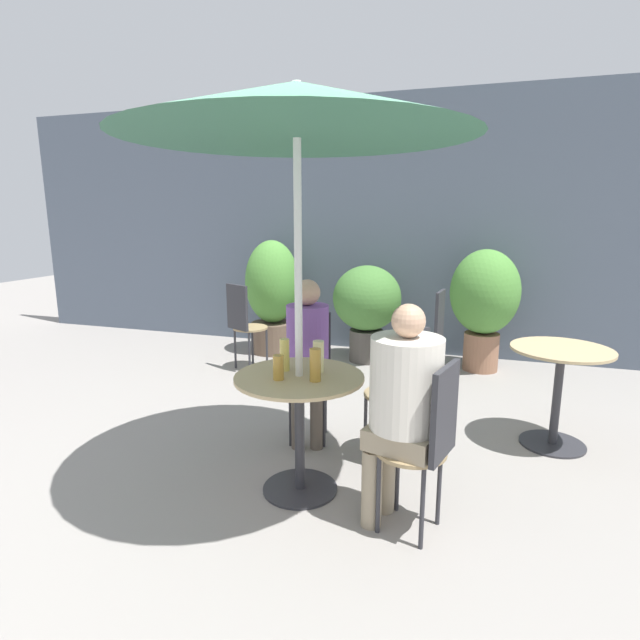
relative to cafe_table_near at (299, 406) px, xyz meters
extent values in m
plane|color=gray|center=(-0.18, -0.15, -0.54)|extent=(20.00, 20.00, 0.00)
cube|color=#4C5666|center=(-0.18, 3.37, 0.96)|extent=(10.00, 0.06, 3.00)
cylinder|color=#2D2D33|center=(0.00, 0.00, -0.53)|extent=(0.46, 0.46, 0.01)
cylinder|color=#2D2D33|center=(0.00, 0.00, -0.18)|extent=(0.06, 0.06, 0.70)
cylinder|color=tan|center=(0.00, 0.00, 0.18)|extent=(0.76, 0.76, 0.02)
cylinder|color=#2D2D33|center=(1.55, 1.13, -0.53)|extent=(0.46, 0.46, 0.01)
cylinder|color=#2D2D33|center=(1.55, 1.13, -0.18)|extent=(0.06, 0.06, 0.70)
cylinder|color=tan|center=(1.55, 1.13, 0.18)|extent=(0.69, 0.69, 0.02)
cylinder|color=#997F56|center=(0.68, -0.19, -0.09)|extent=(0.37, 0.37, 0.02)
cylinder|color=#2D2D33|center=(0.77, -0.33, -0.32)|extent=(0.02, 0.02, 0.44)
cylinder|color=#2D2D33|center=(0.83, -0.10, -0.32)|extent=(0.02, 0.02, 0.44)
cylinder|color=#2D2D33|center=(0.53, -0.27, -0.32)|extent=(0.02, 0.02, 0.44)
cylinder|color=#2D2D33|center=(0.60, -0.04, -0.32)|extent=(0.02, 0.02, 0.44)
cube|color=#2D2D33|center=(0.84, -0.23, 0.16)|extent=(0.11, 0.31, 0.48)
cylinder|color=#997F56|center=(-0.18, 0.68, -0.09)|extent=(0.37, 0.37, 0.02)
cylinder|color=#2D2D33|center=(-0.09, 0.83, -0.32)|extent=(0.02, 0.02, 0.44)
cylinder|color=#2D2D33|center=(-0.33, 0.77, -0.32)|extent=(0.02, 0.02, 0.44)
cylinder|color=#2D2D33|center=(-0.03, 0.60, -0.32)|extent=(0.02, 0.02, 0.44)
cylinder|color=#2D2D33|center=(-0.27, 0.54, -0.32)|extent=(0.02, 0.02, 0.44)
cube|color=#2D2D33|center=(-0.22, 0.85, 0.16)|extent=(0.31, 0.11, 0.48)
cylinder|color=#997F56|center=(0.44, 0.60, -0.09)|extent=(0.37, 0.37, 0.02)
cylinder|color=#2D2D33|center=(0.46, 0.43, -0.32)|extent=(0.02, 0.02, 0.44)
cylinder|color=#2D2D33|center=(0.61, 0.61, -0.32)|extent=(0.02, 0.02, 0.44)
cylinder|color=#2D2D33|center=(0.27, 0.59, -0.32)|extent=(0.02, 0.02, 0.44)
cylinder|color=#2D2D33|center=(0.43, 0.77, -0.32)|extent=(0.02, 0.02, 0.44)
cube|color=#2D2D33|center=(0.57, 0.49, 0.16)|extent=(0.23, 0.26, 0.48)
cylinder|color=#997F56|center=(-1.35, 2.15, -0.09)|extent=(0.37, 0.37, 0.02)
cylinder|color=#2D2D33|center=(-1.51, 2.09, -0.32)|extent=(0.02, 0.02, 0.44)
cylinder|color=#2D2D33|center=(-1.29, 1.99, -0.32)|extent=(0.02, 0.02, 0.44)
cylinder|color=#2D2D33|center=(-1.41, 2.31, -0.32)|extent=(0.02, 0.02, 0.44)
cylinder|color=#2D2D33|center=(-1.19, 2.21, -0.32)|extent=(0.02, 0.02, 0.44)
cube|color=#2D2D33|center=(-1.42, 2.00, 0.16)|extent=(0.30, 0.16, 0.48)
cylinder|color=#997F56|center=(0.46, 2.23, -0.09)|extent=(0.37, 0.37, 0.02)
cylinder|color=#2D2D33|center=(0.57, 2.10, -0.32)|extent=(0.02, 0.02, 0.44)
cylinder|color=#2D2D33|center=(0.60, 2.34, -0.32)|extent=(0.02, 0.02, 0.44)
cylinder|color=#2D2D33|center=(0.33, 2.13, -0.32)|extent=(0.02, 0.02, 0.44)
cylinder|color=#2D2D33|center=(0.36, 2.37, -0.32)|extent=(0.02, 0.02, 0.44)
cube|color=#2D2D33|center=(0.63, 2.21, 0.16)|extent=(0.07, 0.32, 0.48)
cylinder|color=gray|center=(0.53, -0.06, -0.32)|extent=(0.11, 0.11, 0.44)
cylinder|color=gray|center=(0.49, -0.22, -0.32)|extent=(0.11, 0.11, 0.44)
cube|color=gray|center=(0.64, -0.17, -0.02)|extent=(0.42, 0.40, 0.11)
cylinder|color=beige|center=(0.64, -0.17, 0.27)|extent=(0.37, 0.37, 0.48)
sphere|color=tan|center=(0.64, -0.17, 0.60)|extent=(0.17, 0.17, 0.17)
cylinder|color=brown|center=(-0.21, 0.52, -0.32)|extent=(0.09, 0.09, 0.44)
cylinder|color=brown|center=(-0.08, 0.55, -0.32)|extent=(0.09, 0.09, 0.44)
cube|color=brown|center=(-0.17, 0.64, -0.03)|extent=(0.32, 0.34, 0.09)
cylinder|color=#7A4C9E|center=(-0.17, 0.64, 0.25)|extent=(0.30, 0.30, 0.48)
sphere|color=tan|center=(-0.17, 0.64, 0.58)|extent=(0.18, 0.18, 0.18)
cylinder|color=#B28433|center=(-0.09, -0.10, 0.26)|extent=(0.06, 0.06, 0.14)
cylinder|color=#B28433|center=(0.12, -0.06, 0.29)|extent=(0.06, 0.06, 0.19)
cylinder|color=beige|center=(0.08, 0.11, 0.29)|extent=(0.07, 0.07, 0.19)
cylinder|color=#DBC65B|center=(-0.12, 0.07, 0.29)|extent=(0.06, 0.06, 0.19)
cylinder|color=brown|center=(-1.38, 2.84, -0.36)|extent=(0.52, 0.52, 0.37)
ellipsoid|color=#4C8938|center=(-1.38, 2.84, 0.32)|extent=(0.64, 0.64, 0.99)
cylinder|color=#47423D|center=(-0.22, 2.81, -0.36)|extent=(0.38, 0.38, 0.36)
ellipsoid|color=#427533|center=(-0.22, 2.81, 0.19)|extent=(0.77, 0.77, 0.73)
cylinder|color=#93664C|center=(1.04, 2.85, -0.34)|extent=(0.37, 0.37, 0.41)
ellipsoid|color=#4C8938|center=(1.04, 2.85, 0.31)|extent=(0.72, 0.72, 0.89)
cylinder|color=silver|center=(0.00, 0.00, 0.62)|extent=(0.04, 0.04, 2.33)
cone|color=#33664C|center=(0.00, 0.00, 1.65)|extent=(1.92, 1.92, 0.28)
camera|label=1|loc=(0.96, -2.61, 1.12)|focal=28.00mm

